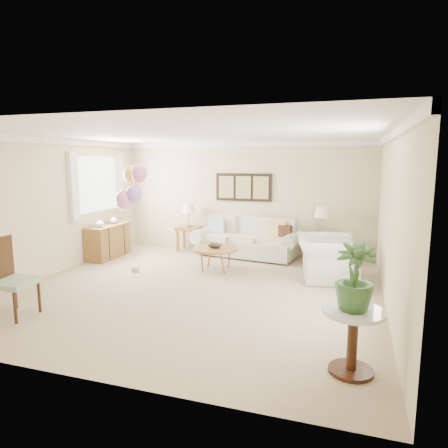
% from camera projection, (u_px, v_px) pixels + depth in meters
% --- Properties ---
extents(ground_plane, '(6.00, 6.00, 0.00)m').
position_uv_depth(ground_plane, '(197.00, 289.00, 6.82)').
color(ground_plane, tan).
extents(room_shell, '(6.04, 6.04, 2.60)m').
position_uv_depth(room_shell, '(192.00, 193.00, 6.69)').
color(room_shell, beige).
rests_on(room_shell, ground).
extents(wall_art_triptych, '(1.35, 0.06, 0.65)m').
position_uv_depth(wall_art_triptych, '(244.00, 187.00, 9.36)').
color(wall_art_triptych, black).
rests_on(wall_art_triptych, ground).
extents(sofa, '(2.53, 1.20, 0.89)m').
position_uv_depth(sofa, '(248.00, 241.00, 9.14)').
color(sofa, silver).
rests_on(sofa, ground).
extents(end_table_left, '(0.55, 0.50, 0.60)m').
position_uv_depth(end_table_left, '(189.00, 230.00, 9.65)').
color(end_table_left, '#905F26').
rests_on(end_table_left, ground).
extents(end_table_right, '(0.55, 0.50, 0.60)m').
position_uv_depth(end_table_right, '(321.00, 238.00, 8.72)').
color(end_table_right, '#905F26').
rests_on(end_table_right, ground).
extents(lamp_left, '(0.32, 0.32, 0.57)m').
position_uv_depth(lamp_left, '(189.00, 209.00, 9.57)').
color(lamp_left, gray).
rests_on(lamp_left, end_table_left).
extents(lamp_right, '(0.34, 0.34, 0.59)m').
position_uv_depth(lamp_right, '(322.00, 213.00, 8.63)').
color(lamp_right, gray).
rests_on(lamp_right, end_table_right).
extents(coffee_table, '(0.91, 0.91, 0.46)m').
position_uv_depth(coffee_table, '(216.00, 249.00, 7.94)').
color(coffee_table, '#A06A44').
rests_on(coffee_table, ground).
extents(decor_bowl, '(0.32, 0.32, 0.07)m').
position_uv_depth(decor_bowl, '(215.00, 246.00, 7.93)').
color(decor_bowl, black).
rests_on(decor_bowl, coffee_table).
extents(armchair, '(1.23, 1.36, 0.78)m').
position_uv_depth(armchair, '(327.00, 258.00, 7.37)').
color(armchair, silver).
rests_on(armchair, ground).
extents(side_table, '(0.63, 0.63, 0.68)m').
position_uv_depth(side_table, '(353.00, 326.00, 4.06)').
color(side_table, silver).
rests_on(side_table, ground).
extents(potted_plant, '(0.41, 0.41, 0.69)m').
position_uv_depth(potted_plant, '(355.00, 277.00, 3.97)').
color(potted_plant, '#295429').
rests_on(potted_plant, side_table).
extents(accent_chair, '(0.59, 0.59, 1.11)m').
position_uv_depth(accent_chair, '(9.00, 276.00, 5.58)').
color(accent_chair, '#85A284').
rests_on(accent_chair, ground).
extents(credenza, '(0.46, 1.20, 0.74)m').
position_uv_depth(credenza, '(108.00, 241.00, 9.02)').
color(credenza, '#905F26').
rests_on(credenza, ground).
extents(vase_white, '(0.18, 0.18, 0.19)m').
position_uv_depth(vase_white, '(100.00, 223.00, 8.65)').
color(vase_white, silver).
rests_on(vase_white, credenza).
extents(vase_sage, '(0.19, 0.19, 0.18)m').
position_uv_depth(vase_sage, '(114.00, 220.00, 9.15)').
color(vase_sage, silver).
rests_on(vase_sage, credenza).
extents(balloon_cluster, '(0.55, 0.59, 2.11)m').
position_uv_depth(balloon_cluster, '(132.00, 186.00, 7.62)').
color(balloon_cluster, gray).
rests_on(balloon_cluster, ground).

